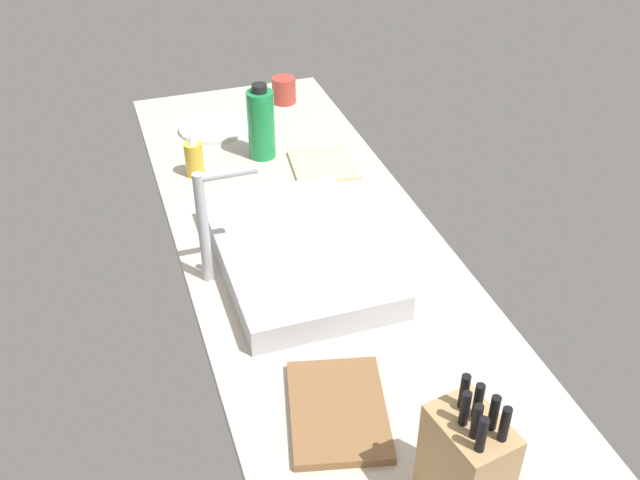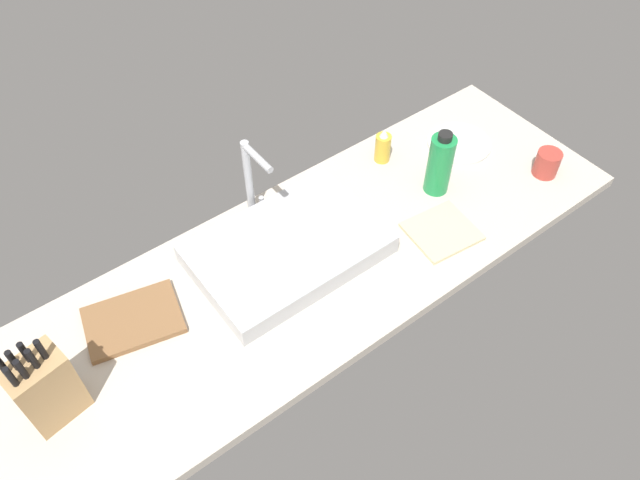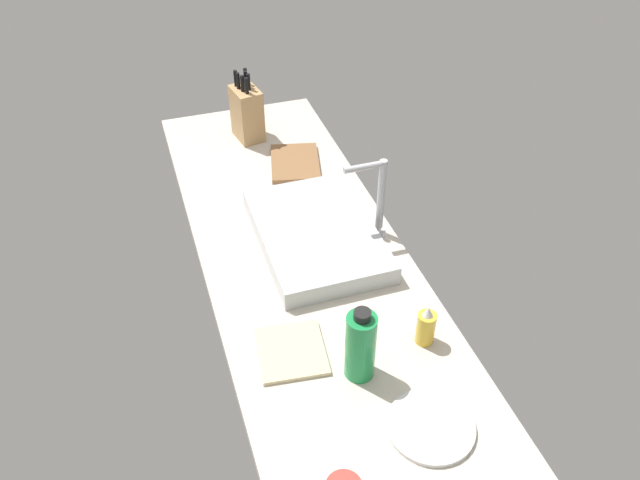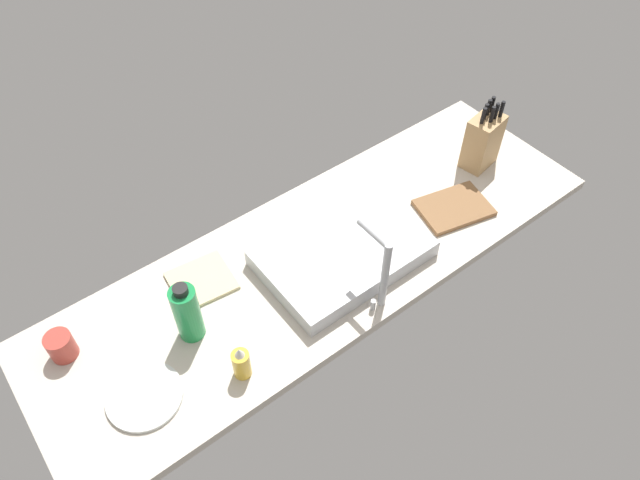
% 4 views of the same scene
% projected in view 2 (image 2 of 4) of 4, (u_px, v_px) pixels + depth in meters
% --- Properties ---
extents(countertop_slab, '(1.95, 0.62, 0.04)m').
position_uv_depth(countertop_slab, '(310.00, 266.00, 1.77)').
color(countertop_slab, beige).
rests_on(countertop_slab, ground).
extents(sink_basin, '(0.52, 0.35, 0.06)m').
position_uv_depth(sink_basin, '(288.00, 249.00, 1.75)').
color(sink_basin, '#B7BABF').
rests_on(sink_basin, countertop_slab).
extents(faucet, '(0.06, 0.14, 0.27)m').
position_uv_depth(faucet, '(251.00, 176.00, 1.76)').
color(faucet, '#B7BABF').
rests_on(faucet, countertop_slab).
extents(knife_block, '(0.14, 0.11, 0.27)m').
position_uv_depth(knife_block, '(45.00, 387.00, 1.39)').
color(knife_block, tan).
rests_on(knife_block, countertop_slab).
extents(cutting_board, '(0.28, 0.23, 0.02)m').
position_uv_depth(cutting_board, '(133.00, 320.00, 1.62)').
color(cutting_board, brown).
rests_on(cutting_board, countertop_slab).
extents(soap_bottle, '(0.05, 0.05, 0.12)m').
position_uv_depth(soap_bottle, '(383.00, 147.00, 2.00)').
color(soap_bottle, gold).
rests_on(soap_bottle, countertop_slab).
extents(water_bottle, '(0.08, 0.08, 0.22)m').
position_uv_depth(water_bottle, '(441.00, 165.00, 1.87)').
color(water_bottle, '#1E8E47').
rests_on(water_bottle, countertop_slab).
extents(dinner_plate, '(0.21, 0.21, 0.01)m').
position_uv_depth(dinner_plate, '(459.00, 143.00, 2.08)').
color(dinner_plate, silver).
rests_on(dinner_plate, countertop_slab).
extents(dish_towel, '(0.21, 0.19, 0.01)m').
position_uv_depth(dish_towel, '(442.00, 232.00, 1.83)').
color(dish_towel, beige).
rests_on(dish_towel, countertop_slab).
extents(coffee_mug, '(0.08, 0.08, 0.08)m').
position_uv_depth(coffee_mug, '(547.00, 163.00, 1.97)').
color(coffee_mug, '#B23D33').
rests_on(coffee_mug, countertop_slab).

